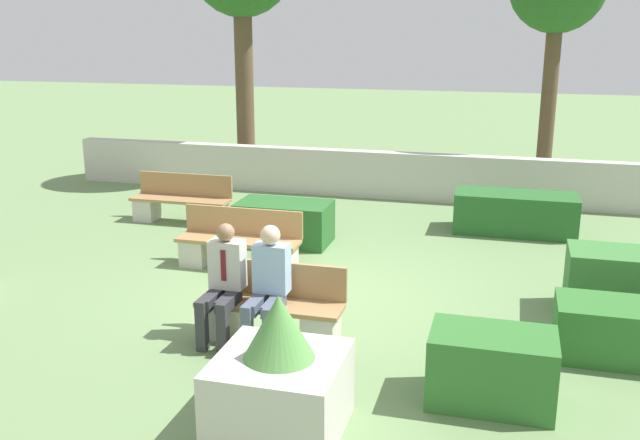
# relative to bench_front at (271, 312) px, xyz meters

# --- Properties ---
(ground_plane) EXTENTS (60.00, 60.00, 0.00)m
(ground_plane) POSITION_rel_bench_front_xyz_m (0.11, 1.29, -0.31)
(ground_plane) COLOR #6B8956
(perimeter_wall) EXTENTS (13.69, 0.30, 0.93)m
(perimeter_wall) POSITION_rel_bench_front_xyz_m (0.11, 6.95, 0.16)
(perimeter_wall) COLOR beige
(perimeter_wall) RESTS_ON ground_plane
(bench_front) EXTENTS (1.63, 0.48, 0.83)m
(bench_front) POSITION_rel_bench_front_xyz_m (0.00, 0.00, 0.00)
(bench_front) COLOR #A37A4C
(bench_front) RESTS_ON ground_plane
(bench_left_side) EXTENTS (1.78, 0.48, 0.83)m
(bench_left_side) POSITION_rel_bench_front_xyz_m (-1.22, 2.16, 0.01)
(bench_left_side) COLOR #A37A4C
(bench_left_side) RESTS_ON ground_plane
(bench_right_side) EXTENTS (1.78, 0.49, 0.83)m
(bench_right_side) POSITION_rel_bench_front_xyz_m (-3.11, 4.20, 0.01)
(bench_right_side) COLOR #A37A4C
(bench_right_side) RESTS_ON ground_plane
(person_seated_man) EXTENTS (0.38, 0.64, 1.30)m
(person_seated_man) POSITION_rel_bench_front_xyz_m (-0.49, -0.14, 0.40)
(person_seated_man) COLOR #333338
(person_seated_man) RESTS_ON ground_plane
(person_seated_woman) EXTENTS (0.38, 0.64, 1.32)m
(person_seated_woman) POSITION_rel_bench_front_xyz_m (0.02, -0.13, 0.42)
(person_seated_woman) COLOR #515B70
(person_seated_woman) RESTS_ON ground_plane
(hedge_block_near_left) EXTENTS (1.13, 0.71, 0.69)m
(hedge_block_near_left) POSITION_rel_bench_front_xyz_m (2.41, -0.78, 0.03)
(hedge_block_near_left) COLOR #33702D
(hedge_block_near_left) RESTS_ON ground_plane
(hedge_block_near_right) EXTENTS (1.99, 0.84, 0.67)m
(hedge_block_near_right) POSITION_rel_bench_front_xyz_m (2.59, 5.04, 0.03)
(hedge_block_near_right) COLOR #286028
(hedge_block_near_right) RESTS_ON ground_plane
(hedge_block_mid_left) EXTENTS (1.47, 0.84, 0.66)m
(hedge_block_mid_left) POSITION_rel_bench_front_xyz_m (-0.98, 3.49, 0.02)
(hedge_block_mid_left) COLOR #286028
(hedge_block_mid_left) RESTS_ON ground_plane
(planter_corner_right) EXTENTS (1.07, 1.07, 1.25)m
(planter_corner_right) POSITION_rel_bench_front_xyz_m (0.69, -1.76, 0.17)
(planter_corner_right) COLOR beige
(planter_corner_right) RESTS_ON ground_plane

